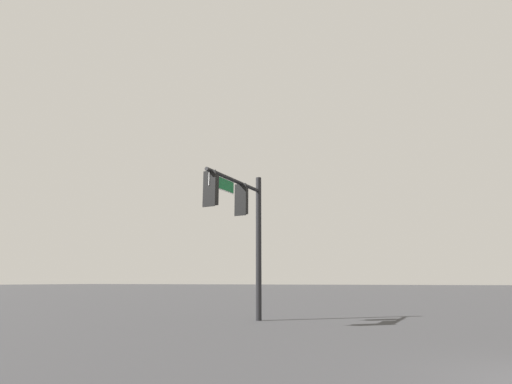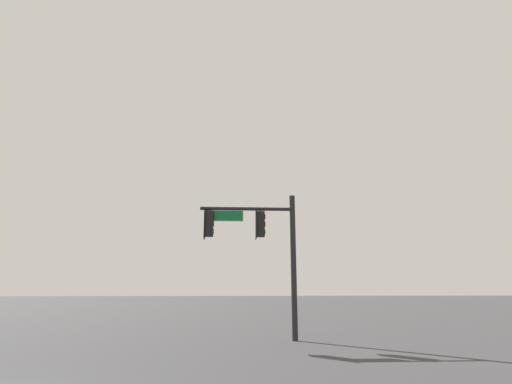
{
  "view_description": "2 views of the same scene",
  "coord_description": "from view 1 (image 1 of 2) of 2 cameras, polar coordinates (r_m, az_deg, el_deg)",
  "views": [
    {
      "loc": [
        7.37,
        -2.73,
        1.56
      ],
      "look_at": [
        -6.52,
        -8.22,
        4.92
      ],
      "focal_mm": 28.0,
      "sensor_mm": 36.0,
      "label": 1
    },
    {
      "loc": [
        -4.22,
        7.74,
        1.92
      ],
      "look_at": [
        -7.06,
        -9.97,
        6.42
      ],
      "focal_mm": 28.0,
      "sensor_mm": 36.0,
      "label": 2
    }
  ],
  "objects": [
    {
      "name": "signal_pole_near",
      "position": [
        16.0,
        -1.9,
        -3.58
      ],
      "size": [
        4.11,
        0.78,
        6.02
      ],
      "color": "black",
      "rests_on": "ground_plane"
    }
  ]
}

